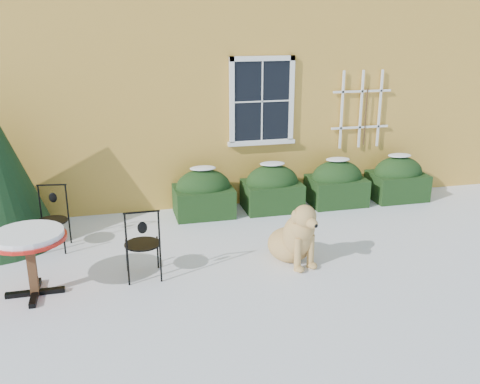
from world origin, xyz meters
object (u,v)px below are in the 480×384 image
object	(u,v)px
bistro_table	(29,243)
patio_chair_far	(52,218)
dog	(295,238)
patio_chair_near	(143,243)

from	to	relation	value
bistro_table	patio_chair_far	world-z (taller)	patio_chair_far
bistro_table	patio_chair_far	distance (m)	1.54
patio_chair_far	dog	distance (m)	3.74
patio_chair_near	patio_chair_far	world-z (taller)	patio_chair_near
bistro_table	patio_chair_far	bearing A→B (deg)	84.87
bistro_table	patio_chair_near	size ratio (longest dim) A/B	0.91
patio_chair_near	patio_chair_far	distance (m)	1.87
patio_chair_far	dog	xyz separation A→B (m)	(3.46, -1.41, -0.10)
patio_chair_far	patio_chair_near	bearing A→B (deg)	-38.19
bistro_table	dog	size ratio (longest dim) A/B	0.86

